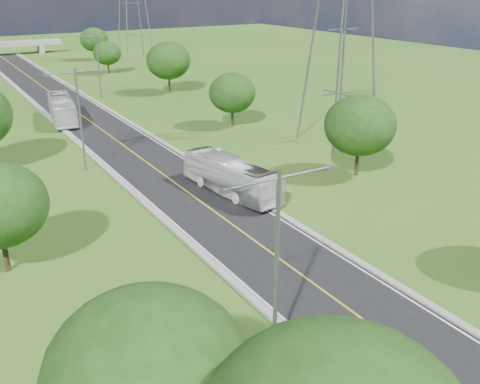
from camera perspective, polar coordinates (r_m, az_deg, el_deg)
name	(u,v)px	position (r m, az deg, el deg)	size (l,w,h in m)	color
ground	(99,128)	(70.78, -14.80, 6.61)	(260.00, 260.00, 0.00)	#2B5A19
road	(86,118)	(76.39, -16.15, 7.58)	(8.00, 150.00, 0.06)	black
curb_left	(54,122)	(75.43, -19.27, 7.11)	(0.50, 150.00, 0.22)	gray
curb_right	(116,114)	(77.52, -13.12, 8.14)	(0.50, 150.00, 0.22)	gray
speed_limit_sign	(218,155)	(52.55, -2.33, 3.94)	(0.55, 0.09, 2.40)	slate
streetlight_near_left	(277,252)	(24.96, 3.95, -6.41)	(5.90, 0.25, 10.00)	slate
streetlight_mid_left	(79,111)	(53.78, -16.76, 8.26)	(5.90, 0.25, 10.00)	slate
streetlight_far_right	(98,60)	(88.27, -14.94, 13.46)	(5.90, 0.25, 10.00)	slate
power_tower_near	(344,15)	(61.51, 11.05, 17.99)	(9.00, 6.40, 28.00)	slate
tree_la	(149,377)	(19.27, -9.70, -18.86)	(7.14, 7.14, 8.30)	black
tree_rb	(360,125)	(51.60, 12.68, 6.97)	(6.72, 6.72, 7.82)	black
tree_rc	(232,93)	(68.36, -0.84, 10.54)	(5.88, 5.88, 6.84)	black
tree_rd	(168,61)	(90.24, -7.65, 13.72)	(7.14, 7.14, 8.30)	black
tree_re	(107,53)	(111.84, -13.99, 14.18)	(5.46, 5.46, 6.35)	black
tree_rf	(94,40)	(131.81, -15.31, 15.41)	(6.30, 6.30, 7.33)	black
bus_outbound	(231,176)	(46.73, -0.96, 1.67)	(2.63, 11.23, 3.13)	silver
bus_inbound	(62,109)	(75.21, -18.45, 8.43)	(2.77, 11.84, 3.30)	silver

